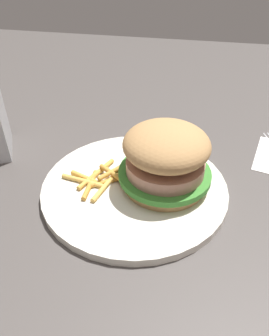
# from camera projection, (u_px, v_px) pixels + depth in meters

# --- Properties ---
(ground_plane) EXTENTS (1.60, 1.60, 0.00)m
(ground_plane) POSITION_uv_depth(u_px,v_px,m) (138.00, 196.00, 0.47)
(ground_plane) COLOR #47423F
(plate) EXTENTS (0.27, 0.27, 0.01)m
(plate) POSITION_uv_depth(u_px,v_px,m) (134.00, 188.00, 0.48)
(plate) COLOR silver
(plate) RESTS_ON ground_plane
(sandwich) EXTENTS (0.13, 0.13, 0.09)m
(sandwich) POSITION_uv_depth(u_px,v_px,m) (166.00, 158.00, 0.45)
(sandwich) COLOR tan
(sandwich) RESTS_ON plate
(fries_pile) EXTENTS (0.10, 0.11, 0.01)m
(fries_pile) POSITION_uv_depth(u_px,v_px,m) (100.00, 178.00, 0.48)
(fries_pile) COLOR gold
(fries_pile) RESTS_ON plate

